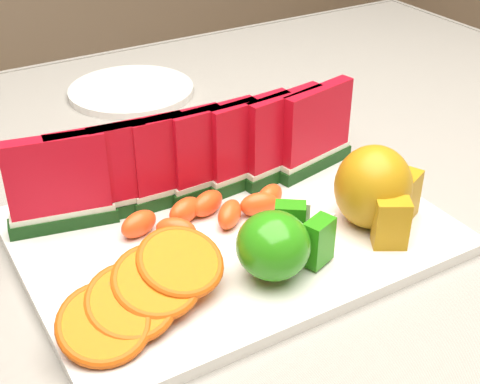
# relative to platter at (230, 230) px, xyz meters

# --- Properties ---
(table) EXTENTS (1.40, 0.90, 0.75)m
(table) POSITION_rel_platter_xyz_m (-0.05, 0.05, -0.11)
(table) COLOR #512F22
(table) RESTS_ON ground
(tablecloth) EXTENTS (1.53, 1.03, 0.20)m
(tablecloth) POSITION_rel_platter_xyz_m (-0.05, 0.05, -0.05)
(tablecloth) COLOR gray
(tablecloth) RESTS_ON table
(platter) EXTENTS (0.40, 0.30, 0.01)m
(platter) POSITION_rel_platter_xyz_m (0.00, 0.00, 0.00)
(platter) COLOR silver
(platter) RESTS_ON tablecloth
(apple_cluster) EXTENTS (0.10, 0.08, 0.06)m
(apple_cluster) POSITION_rel_platter_xyz_m (-0.00, -0.09, 0.04)
(apple_cluster) COLOR #1E7C17
(apple_cluster) RESTS_ON platter
(pear_cluster) EXTENTS (0.10, 0.10, 0.08)m
(pear_cluster) POSITION_rel_platter_xyz_m (0.12, -0.07, 0.04)
(pear_cluster) COLOR #9F590A
(pear_cluster) RESTS_ON platter
(side_plate) EXTENTS (0.19, 0.19, 0.01)m
(side_plate) POSITION_rel_platter_xyz_m (0.05, 0.38, -0.00)
(side_plate) COLOR silver
(side_plate) RESTS_ON tablecloth
(watermelon_row) EXTENTS (0.39, 0.07, 0.10)m
(watermelon_row) POSITION_rel_platter_xyz_m (-0.00, 0.07, 0.05)
(watermelon_row) COLOR #0C3B0F
(watermelon_row) RESTS_ON platter
(orange_fan_front) EXTENTS (0.17, 0.11, 0.05)m
(orange_fan_front) POSITION_rel_platter_xyz_m (-0.12, -0.08, 0.03)
(orange_fan_front) COLOR orange
(orange_fan_front) RESTS_ON platter
(orange_fan_back) EXTENTS (0.38, 0.10, 0.05)m
(orange_fan_back) POSITION_rel_platter_xyz_m (0.03, 0.12, 0.03)
(orange_fan_back) COLOR orange
(orange_fan_back) RESTS_ON platter
(tangerine_segments) EXTENTS (0.18, 0.07, 0.03)m
(tangerine_segments) POSITION_rel_platter_xyz_m (-0.01, 0.02, 0.02)
(tangerine_segments) COLOR #EF4E28
(tangerine_segments) RESTS_ON platter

